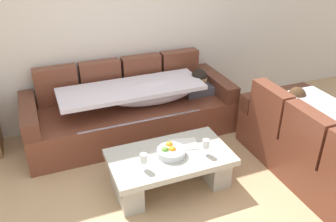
{
  "coord_description": "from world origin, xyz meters",
  "views": [
    {
      "loc": [
        -0.87,
        -2.15,
        2.41
      ],
      "look_at": [
        0.41,
        1.05,
        0.55
      ],
      "focal_mm": 37.91,
      "sensor_mm": 36.0,
      "label": 1
    }
  ],
  "objects_px": {
    "open_magazine": "(184,144)",
    "wine_glass_near_left": "(144,159)",
    "couch_near_window": "(328,151)",
    "wine_glass_near_right": "(206,144)",
    "coffee_table": "(170,166)",
    "couch_along_wall": "(134,109)",
    "fruit_bowl": "(171,151)"
  },
  "relations": [
    {
      "from": "open_magazine",
      "to": "wine_glass_near_left",
      "type": "bearing_deg",
      "value": -141.19
    },
    {
      "from": "couch_near_window",
      "to": "wine_glass_near_right",
      "type": "relative_size",
      "value": 12.25
    },
    {
      "from": "coffee_table",
      "to": "wine_glass_near_right",
      "type": "bearing_deg",
      "value": -20.33
    },
    {
      "from": "wine_glass_near_right",
      "to": "coffee_table",
      "type": "bearing_deg",
      "value": 159.67
    },
    {
      "from": "couch_near_window",
      "to": "open_magazine",
      "type": "height_order",
      "value": "couch_near_window"
    },
    {
      "from": "couch_along_wall",
      "to": "open_magazine",
      "type": "distance_m",
      "value": 1.04
    },
    {
      "from": "couch_near_window",
      "to": "open_magazine",
      "type": "relative_size",
      "value": 7.26
    },
    {
      "from": "wine_glass_near_left",
      "to": "wine_glass_near_right",
      "type": "bearing_deg",
      "value": 0.21
    },
    {
      "from": "open_magazine",
      "to": "couch_near_window",
      "type": "bearing_deg",
      "value": -10.04
    },
    {
      "from": "couch_near_window",
      "to": "fruit_bowl",
      "type": "relative_size",
      "value": 7.26
    },
    {
      "from": "couch_along_wall",
      "to": "wine_glass_near_left",
      "type": "xyz_separation_m",
      "value": [
        -0.28,
        -1.25,
        0.17
      ]
    },
    {
      "from": "wine_glass_near_right",
      "to": "open_magazine",
      "type": "bearing_deg",
      "value": 119.44
    },
    {
      "from": "coffee_table",
      "to": "wine_glass_near_right",
      "type": "distance_m",
      "value": 0.43
    },
    {
      "from": "wine_glass_near_left",
      "to": "open_magazine",
      "type": "distance_m",
      "value": 0.57
    },
    {
      "from": "couch_along_wall",
      "to": "wine_glass_near_right",
      "type": "bearing_deg",
      "value": -74.33
    },
    {
      "from": "wine_glass_near_right",
      "to": "open_magazine",
      "type": "distance_m",
      "value": 0.29
    },
    {
      "from": "couch_near_window",
      "to": "coffee_table",
      "type": "relative_size",
      "value": 1.69
    },
    {
      "from": "wine_glass_near_right",
      "to": "open_magazine",
      "type": "height_order",
      "value": "wine_glass_near_right"
    },
    {
      "from": "coffee_table",
      "to": "wine_glass_near_right",
      "type": "height_order",
      "value": "wine_glass_near_right"
    },
    {
      "from": "couch_near_window",
      "to": "coffee_table",
      "type": "distance_m",
      "value": 1.61
    },
    {
      "from": "wine_glass_near_right",
      "to": "open_magazine",
      "type": "relative_size",
      "value": 0.59
    },
    {
      "from": "couch_near_window",
      "to": "wine_glass_near_left",
      "type": "distance_m",
      "value": 1.89
    },
    {
      "from": "couch_near_window",
      "to": "fruit_bowl",
      "type": "xyz_separation_m",
      "value": [
        -1.53,
        0.48,
        0.08
      ]
    },
    {
      "from": "couch_along_wall",
      "to": "wine_glass_near_left",
      "type": "distance_m",
      "value": 1.3
    },
    {
      "from": "couch_near_window",
      "to": "wine_glass_near_left",
      "type": "bearing_deg",
      "value": 78.92
    },
    {
      "from": "wine_glass_near_left",
      "to": "wine_glass_near_right",
      "type": "relative_size",
      "value": 1.0
    },
    {
      "from": "open_magazine",
      "to": "wine_glass_near_right",
      "type": "bearing_deg",
      "value": -46.67
    },
    {
      "from": "fruit_bowl",
      "to": "open_magazine",
      "type": "height_order",
      "value": "fruit_bowl"
    },
    {
      "from": "couch_near_window",
      "to": "fruit_bowl",
      "type": "bearing_deg",
      "value": 72.69
    },
    {
      "from": "wine_glass_near_right",
      "to": "open_magazine",
      "type": "xyz_separation_m",
      "value": [
        -0.13,
        0.23,
        -0.11
      ]
    },
    {
      "from": "open_magazine",
      "to": "couch_along_wall",
      "type": "bearing_deg",
      "value": 116.08
    },
    {
      "from": "couch_along_wall",
      "to": "couch_near_window",
      "type": "relative_size",
      "value": 1.24
    }
  ]
}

